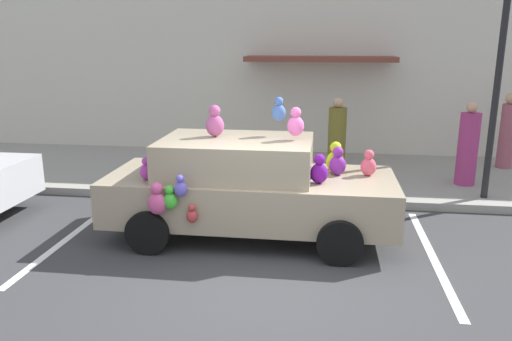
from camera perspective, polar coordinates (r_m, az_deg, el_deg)
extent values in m
plane|color=#38383A|center=(6.69, 0.56, -12.04)|extent=(60.00, 60.00, 0.00)
cube|color=gray|center=(11.34, 3.76, -0.34)|extent=(24.00, 4.00, 0.15)
cube|color=beige|center=(13.10, 4.70, 15.47)|extent=(24.00, 0.30, 6.40)
cube|color=brown|center=(12.54, 7.28, 12.47)|extent=(3.60, 1.10, 0.12)
cube|color=silver|center=(7.72, 19.37, -9.11)|extent=(0.12, 3.60, 0.01)
cube|color=silver|center=(8.50, -20.28, -6.98)|extent=(0.12, 3.60, 0.01)
cube|color=tan|center=(7.82, -0.60, -2.92)|extent=(4.39, 1.76, 0.68)
cube|color=tan|center=(7.69, -2.23, 1.56)|extent=(2.28, 1.55, 0.56)
cylinder|color=black|center=(8.68, 9.22, -3.55)|extent=(0.64, 0.22, 0.64)
cylinder|color=black|center=(7.03, 9.50, -8.01)|extent=(0.64, 0.22, 0.64)
cylinder|color=black|center=(9.02, -8.37, -2.82)|extent=(0.64, 0.22, 0.64)
cylinder|color=black|center=(7.44, -12.12, -6.84)|extent=(0.64, 0.22, 0.64)
ellipsoid|color=#B2D01F|center=(7.93, 8.97, 0.97)|extent=(0.28, 0.23, 0.34)
sphere|color=#B2D01F|center=(7.88, 9.04, 2.60)|extent=(0.18, 0.18, 0.18)
ellipsoid|color=#C84B84|center=(7.12, -11.13, -3.70)|extent=(0.27, 0.22, 0.32)
sphere|color=#C84B84|center=(7.05, -11.22, -2.01)|extent=(0.17, 0.17, 0.17)
ellipsoid|color=gold|center=(8.06, -6.90, 1.16)|extent=(0.26, 0.21, 0.31)
sphere|color=gold|center=(8.02, -6.95, 2.63)|extent=(0.17, 0.17, 0.17)
ellipsoid|color=#E6536B|center=(7.84, 12.64, 0.42)|extent=(0.24, 0.19, 0.28)
sphere|color=#E6536B|center=(7.80, 12.71, 1.78)|extent=(0.15, 0.15, 0.15)
ellipsoid|color=#1528C1|center=(7.41, 5.87, -0.50)|extent=(0.16, 0.13, 0.18)
sphere|color=#1528C1|center=(7.38, 5.89, 0.45)|extent=(0.10, 0.10, 0.10)
ellipsoid|color=orange|center=(8.17, 9.23, 0.96)|extent=(0.19, 0.16, 0.23)
sphere|color=orange|center=(8.14, 9.28, 2.02)|extent=(0.12, 0.12, 0.12)
ellipsoid|color=#4771C3|center=(7.84, 2.60, 6.58)|extent=(0.22, 0.18, 0.25)
sphere|color=#4771C3|center=(7.81, 2.61, 7.85)|extent=(0.14, 0.14, 0.14)
ellipsoid|color=green|center=(7.08, -9.72, -3.44)|extent=(0.20, 0.16, 0.24)
sphere|color=green|center=(7.03, -9.78, -2.18)|extent=(0.13, 0.13, 0.13)
ellipsoid|color=red|center=(8.00, -10.34, 0.85)|extent=(0.24, 0.20, 0.29)
sphere|color=red|center=(7.96, -10.41, 2.23)|extent=(0.15, 0.15, 0.15)
ellipsoid|color=#9D5518|center=(7.82, -12.05, 0.06)|extent=(0.16, 0.13, 0.19)
sphere|color=#9D5518|center=(7.79, -12.10, 0.98)|extent=(0.10, 0.10, 0.10)
ellipsoid|color=pink|center=(7.51, 4.51, 5.05)|extent=(0.25, 0.21, 0.30)
sphere|color=pink|center=(7.48, 4.54, 6.60)|extent=(0.16, 0.16, 0.16)
ellipsoid|color=#C23CBA|center=(7.61, -12.31, -0.16)|extent=(0.20, 0.16, 0.24)
sphere|color=#C23CBA|center=(7.57, -12.37, 1.03)|extent=(0.13, 0.13, 0.13)
ellipsoid|color=#61118F|center=(7.29, 7.17, -0.32)|extent=(0.25, 0.21, 0.30)
sphere|color=#61118F|center=(7.24, 7.22, 1.26)|extent=(0.16, 0.16, 0.16)
ellipsoid|color=#7A2498|center=(7.78, 9.23, 0.58)|extent=(0.26, 0.21, 0.31)
sphere|color=#7A2498|center=(7.73, 9.30, 2.09)|extent=(0.16, 0.16, 0.16)
ellipsoid|color=purple|center=(7.89, 9.20, 0.38)|extent=(0.17, 0.14, 0.20)
sphere|color=purple|center=(7.85, 9.24, 1.35)|extent=(0.11, 0.11, 0.11)
ellipsoid|color=#6154C6|center=(6.99, -8.53, -2.11)|extent=(0.18, 0.15, 0.22)
sphere|color=#6154C6|center=(6.95, -8.58, -0.93)|extent=(0.12, 0.12, 0.12)
ellipsoid|color=#B2353A|center=(7.08, -7.28, -5.21)|extent=(0.16, 0.13, 0.19)
sphere|color=#B2353A|center=(7.04, -7.32, -4.23)|extent=(0.10, 0.10, 0.10)
ellipsoid|color=#AB4D85|center=(7.79, -4.69, 5.10)|extent=(0.28, 0.23, 0.33)
sphere|color=#AB4D85|center=(7.75, -4.72, 6.78)|extent=(0.18, 0.18, 0.18)
cylinder|color=black|center=(10.55, -26.55, -1.67)|extent=(0.64, 0.22, 0.64)
ellipsoid|color=pink|center=(10.06, -0.97, -0.64)|extent=(0.32, 0.27, 0.40)
sphere|color=pink|center=(9.99, -0.97, 0.94)|extent=(0.23, 0.23, 0.23)
sphere|color=pink|center=(9.98, -1.43, 1.40)|extent=(0.09, 0.09, 0.09)
sphere|color=pink|center=(9.96, -0.52, 1.37)|extent=(0.09, 0.09, 0.09)
cylinder|color=black|center=(9.93, 25.61, 8.03)|extent=(0.12, 0.12, 3.91)
cylinder|color=brown|center=(11.21, 9.16, 3.45)|extent=(0.39, 0.39, 1.42)
sphere|color=tan|center=(11.09, 9.33, 7.61)|extent=(0.22, 0.22, 0.22)
cylinder|color=#9D5162|center=(12.72, 26.57, 3.49)|extent=(0.33, 0.33, 1.46)
sphere|color=tan|center=(12.61, 27.01, 7.31)|extent=(0.26, 0.26, 0.26)
cylinder|color=#A53472|center=(10.91, 22.89, 2.25)|extent=(0.40, 0.40, 1.45)
sphere|color=tan|center=(10.78, 23.33, 6.57)|extent=(0.21, 0.21, 0.21)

